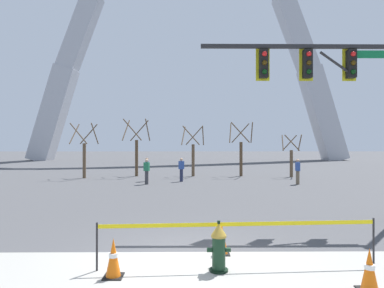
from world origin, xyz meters
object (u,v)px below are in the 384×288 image
at_px(pedestrian_walking_right, 181,169).
at_px(pedestrian_near_trees, 147,171).
at_px(traffic_cone_curb_edge, 113,258).
at_px(traffic_cone_mid_sidewalk, 369,270).
at_px(fire_hydrant, 219,247).
at_px(traffic_signal_gantry, 340,88).
at_px(pedestrian_standing_center, 147,169).
at_px(pedestrian_walking_left, 298,171).
at_px(traffic_cone_by_hydrant, 221,238).
at_px(monument_arch, 188,37).

bearing_deg(pedestrian_walking_right, pedestrian_near_trees, -144.22).
bearing_deg(traffic_cone_curb_edge, traffic_cone_mid_sidewalk, -8.17).
height_order(fire_hydrant, traffic_signal_gantry, traffic_signal_gantry).
bearing_deg(traffic_cone_curb_edge, pedestrian_standing_center, 95.01).
xyz_separation_m(traffic_cone_curb_edge, pedestrian_standing_center, (-1.43, 16.36, 0.46)).
relative_size(traffic_cone_mid_sidewalk, pedestrian_near_trees, 0.46).
relative_size(fire_hydrant, pedestrian_standing_center, 0.62).
bearing_deg(pedestrian_walking_left, traffic_cone_by_hydrant, -114.67).
bearing_deg(pedestrian_near_trees, pedestrian_walking_left, -0.59).
bearing_deg(traffic_cone_curb_edge, traffic_cone_by_hydrant, 31.08).
distance_m(fire_hydrant, traffic_signal_gantry, 7.00).
bearing_deg(traffic_cone_mid_sidewalk, traffic_cone_curb_edge, 171.83).
xyz_separation_m(fire_hydrant, traffic_cone_by_hydrant, (0.15, 1.01, -0.11)).
bearing_deg(traffic_cone_mid_sidewalk, monument_arch, 93.67).
relative_size(pedestrian_walking_left, pedestrian_near_trees, 1.00).
height_order(traffic_signal_gantry, pedestrian_near_trees, traffic_signal_gantry).
height_order(traffic_cone_curb_edge, monument_arch, monument_arch).
relative_size(traffic_cone_by_hydrant, traffic_cone_curb_edge, 1.00).
distance_m(fire_hydrant, pedestrian_standing_center, 16.45).
bearing_deg(pedestrian_near_trees, monument_arch, 85.59).
bearing_deg(traffic_cone_curb_edge, pedestrian_walking_right, 86.79).
relative_size(traffic_cone_curb_edge, monument_arch, 0.01).
relative_size(traffic_cone_by_hydrant, pedestrian_walking_right, 0.46).
relative_size(monument_arch, pedestrian_walking_left, 32.30).
xyz_separation_m(traffic_signal_gantry, pedestrian_walking_right, (-5.33, 11.83, -3.45)).
bearing_deg(monument_arch, pedestrian_walking_left, -78.30).
bearing_deg(traffic_signal_gantry, fire_hydrant, -136.30).
bearing_deg(pedestrian_near_trees, pedestrian_walking_right, 35.78).
bearing_deg(fire_hydrant, traffic_cone_curb_edge, -172.10).
bearing_deg(traffic_cone_by_hydrant, traffic_cone_mid_sidewalk, -39.94).
height_order(traffic_cone_mid_sidewalk, pedestrian_standing_center, pedestrian_standing_center).
distance_m(pedestrian_walking_right, pedestrian_near_trees, 2.64).
distance_m(fire_hydrant, traffic_cone_by_hydrant, 1.03).
bearing_deg(traffic_cone_curb_edge, pedestrian_walking_left, 60.50).
relative_size(traffic_cone_mid_sidewalk, traffic_cone_curb_edge, 1.00).
relative_size(fire_hydrant, pedestrian_walking_right, 0.62).
distance_m(traffic_cone_mid_sidewalk, traffic_cone_curb_edge, 4.48).
xyz_separation_m(monument_arch, pedestrian_walking_left, (6.89, -33.30, -19.22)).
relative_size(traffic_cone_curb_edge, traffic_signal_gantry, 0.11).
xyz_separation_m(fire_hydrant, pedestrian_near_trees, (-3.22, 14.35, 0.35)).
distance_m(traffic_cone_curb_edge, pedestrian_walking_left, 16.70).
height_order(fire_hydrant, traffic_cone_curb_edge, fire_hydrant).
xyz_separation_m(pedestrian_walking_left, pedestrian_near_trees, (-9.46, 0.10, 0.00)).
height_order(fire_hydrant, pedestrian_walking_left, pedestrian_walking_left).
xyz_separation_m(traffic_cone_mid_sidewalk, traffic_signal_gantry, (1.80, 4.98, 3.91)).
relative_size(pedestrian_standing_center, pedestrian_walking_right, 1.00).
height_order(traffic_signal_gantry, monument_arch, monument_arch).
bearing_deg(pedestrian_standing_center, fire_hydrant, -78.00).
bearing_deg(pedestrian_walking_left, pedestrian_walking_right, 167.37).
xyz_separation_m(traffic_cone_mid_sidewalk, pedestrian_walking_right, (-3.53, 16.81, 0.46)).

